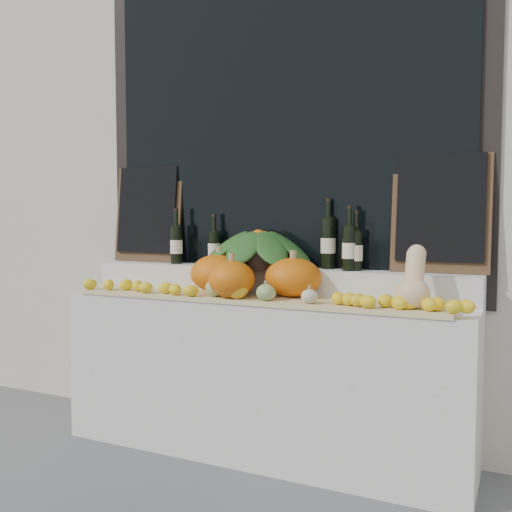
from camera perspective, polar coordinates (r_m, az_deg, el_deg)
storefront_facade at (r=3.93m, az=5.17°, el=17.35°), size 7.00×0.94×4.50m
display_sill at (r=3.28m, az=0.57°, el=-11.86°), size 2.30×0.55×0.88m
rear_tier at (r=3.31m, az=1.66°, el=-2.52°), size 2.30×0.25×0.16m
straw_bedding at (r=3.08m, az=-0.40°, el=-4.29°), size 2.10×0.32×0.02m
pumpkin_left at (r=3.22m, az=-3.67°, el=-1.75°), size 0.43×0.43×0.22m
pumpkin_right at (r=3.06m, az=3.74°, el=-2.14°), size 0.31×0.31×0.21m
pumpkin_center at (r=3.01m, az=-2.45°, el=-2.34°), size 0.29×0.29×0.20m
butternut_squash at (r=2.77m, az=15.50°, el=-2.56°), size 0.16×0.21×0.30m
decorative_gourds at (r=2.96m, az=-0.83°, el=-3.33°), size 0.64×0.15×0.16m
lemon_heap at (r=2.97m, az=-1.32°, el=-3.72°), size 2.20×0.16×0.06m
produce_bowl at (r=3.32m, az=0.24°, el=0.73°), size 0.69×0.69×0.23m
wine_bottle_far_left at (r=3.60m, az=-7.97°, el=1.16°), size 0.08×0.08×0.35m
wine_bottle_near_left at (r=3.50m, az=-4.20°, el=0.83°), size 0.08×0.08×0.31m
wine_bottle_tall at (r=3.24m, az=7.23°, el=1.29°), size 0.08×0.08×0.40m
wine_bottle_near_right at (r=3.13m, az=9.29°, el=0.82°), size 0.08×0.08×0.35m
wine_bottle_far_right at (r=3.15m, az=9.95°, el=0.59°), size 0.08×0.08×0.33m
chalkboard_left at (r=3.81m, az=-10.78°, el=4.32°), size 0.50×0.10×0.62m
chalkboard_right at (r=3.11m, az=17.94°, el=4.31°), size 0.50×0.10×0.62m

